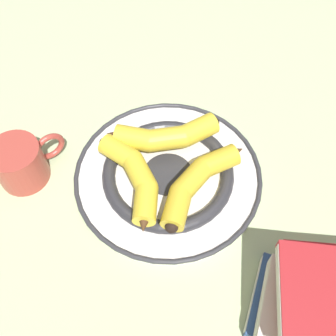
{
  "coord_description": "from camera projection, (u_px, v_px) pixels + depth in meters",
  "views": [
    {
      "loc": [
        -0.38,
        0.05,
        0.59
      ],
      "look_at": [
        -0.02,
        0.03,
        0.04
      ],
      "focal_mm": 42.0,
      "sensor_mm": 36.0,
      "label": 1
    }
  ],
  "objects": [
    {
      "name": "coffee_mug",
      "position": [
        21.0,
        162.0,
        0.67
      ],
      "size": [
        0.1,
        0.12,
        0.08
      ],
      "rotation": [
        0.0,
        0.0,
        5.32
      ],
      "color": "#B24238",
      "rests_on": "ground_plane"
    },
    {
      "name": "ground_plane",
      "position": [
        184.0,
        171.0,
        0.71
      ],
      "size": [
        2.8,
        2.8,
        0.0
      ],
      "primitive_type": "plane",
      "color": "#B2C693"
    },
    {
      "name": "banana_b",
      "position": [
        135.0,
        177.0,
        0.64
      ],
      "size": [
        0.19,
        0.1,
        0.04
      ],
      "rotation": [
        0.0,
        0.0,
        0.39
      ],
      "color": "yellow",
      "rests_on": "decorative_bowl"
    },
    {
      "name": "banana_c",
      "position": [
        164.0,
        136.0,
        0.68
      ],
      "size": [
        0.07,
        0.21,
        0.04
      ],
      "rotation": [
        0.0,
        0.0,
        -1.47
      ],
      "color": "yellow",
      "rests_on": "decorative_bowl"
    },
    {
      "name": "decorative_bowl",
      "position": [
        168.0,
        175.0,
        0.68
      ],
      "size": [
        0.33,
        0.33,
        0.03
      ],
      "color": "white",
      "rests_on": "ground_plane"
    },
    {
      "name": "banana_a",
      "position": [
        198.0,
        181.0,
        0.63
      ],
      "size": [
        0.16,
        0.15,
        0.04
      ],
      "rotation": [
        0.0,
        0.0,
        2.4
      ],
      "color": "gold",
      "rests_on": "decorative_bowl"
    }
  ]
}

